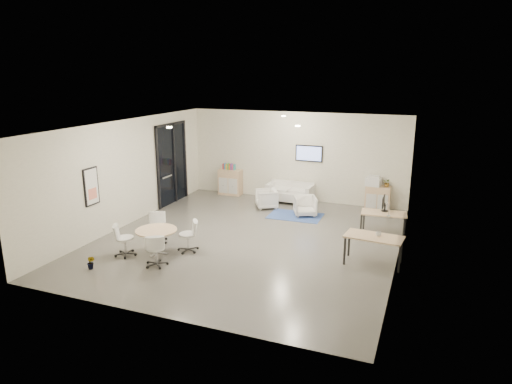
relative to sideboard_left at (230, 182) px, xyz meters
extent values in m
cube|color=#55534E|center=(2.50, -4.25, -0.88)|extent=(8.00, 9.00, 0.80)
cube|color=white|center=(2.50, -4.25, 3.12)|extent=(8.00, 9.00, 0.80)
cube|color=silver|center=(2.50, 0.65, 1.12)|extent=(8.00, 0.80, 3.20)
cube|color=silver|center=(2.50, -9.15, 1.12)|extent=(8.00, 0.80, 3.20)
cube|color=silver|center=(-1.90, -4.25, 1.12)|extent=(0.80, 9.00, 3.20)
cube|color=silver|center=(6.90, -4.25, 1.12)|extent=(0.80, 9.00, 3.20)
cube|color=black|center=(-1.46, -1.75, 0.94)|extent=(0.02, 1.90, 2.85)
cube|color=black|center=(-1.44, -1.75, 2.33)|extent=(0.06, 1.90, 0.08)
cube|color=black|center=(-1.44, -2.66, 0.94)|extent=(0.06, 0.08, 2.85)
cube|color=black|center=(-1.44, -0.84, 0.94)|extent=(0.06, 0.08, 2.85)
cube|color=black|center=(-1.44, -1.60, 0.94)|extent=(0.06, 0.07, 2.85)
cube|color=#B2B2B7|center=(-1.40, -2.20, 0.57)|extent=(0.04, 0.60, 0.05)
cube|color=black|center=(-1.48, -5.85, 1.07)|extent=(0.04, 0.54, 1.04)
cube|color=white|center=(-1.45, -5.85, 1.07)|extent=(0.01, 0.46, 0.96)
cube|color=#F28167|center=(-1.45, -5.85, 0.87)|extent=(0.01, 0.32, 0.30)
cube|color=black|center=(3.00, 0.21, 1.27)|extent=(0.98, 0.05, 0.58)
cube|color=#93AAFF|center=(3.00, 0.19, 1.27)|extent=(0.90, 0.01, 0.50)
cylinder|color=#FFEAC6|center=(0.70, -5.25, 2.70)|extent=(0.14, 0.14, 0.03)
cylinder|color=#FFEAC6|center=(3.70, -3.75, 2.70)|extent=(0.14, 0.14, 0.03)
cylinder|color=#FFEAC6|center=(2.50, -1.25, 2.70)|extent=(0.14, 0.14, 0.03)
cube|color=tan|center=(0.00, 0.00, 0.00)|extent=(0.86, 0.43, 0.97)
cube|color=silver|center=(-0.20, -0.22, -0.10)|extent=(0.36, 0.02, 0.58)
cube|color=silver|center=(0.20, -0.22, -0.10)|extent=(0.36, 0.02, 0.58)
cube|color=tan|center=(5.49, 0.03, -0.07)|extent=(0.82, 0.38, 0.82)
cube|color=silver|center=(5.31, -0.17, -0.16)|extent=(0.34, 0.02, 0.49)
cube|color=silver|center=(5.68, -0.17, -0.16)|extent=(0.34, 0.02, 0.49)
cube|color=red|center=(-0.27, 0.00, 0.60)|extent=(0.04, 0.14, 0.22)
cube|color=#337FCC|center=(-0.21, 0.00, 0.60)|extent=(0.04, 0.14, 0.22)
cube|color=gold|center=(-0.14, 0.00, 0.60)|extent=(0.04, 0.14, 0.22)
cube|color=#4CB24C|center=(-0.08, 0.00, 0.60)|extent=(0.04, 0.14, 0.22)
cube|color=#CC6619|center=(-0.01, 0.00, 0.60)|extent=(0.04, 0.14, 0.22)
cube|color=purple|center=(0.05, 0.00, 0.60)|extent=(0.04, 0.14, 0.22)
cube|color=#E54C7F|center=(0.12, 0.00, 0.60)|extent=(0.04, 0.14, 0.22)
cube|color=teal|center=(0.18, 0.00, 0.60)|extent=(0.04, 0.14, 0.22)
cube|color=white|center=(5.32, 0.03, 0.48)|extent=(0.54, 0.47, 0.29)
cube|color=white|center=(5.32, 0.03, 0.65)|extent=(0.40, 0.35, 0.06)
cube|color=silver|center=(2.46, -0.21, -0.23)|extent=(1.65, 0.87, 0.30)
cube|color=silver|center=(2.46, 0.11, 0.07)|extent=(1.63, 0.24, 0.30)
cube|color=silver|center=(1.72, -0.21, -0.08)|extent=(0.17, 0.81, 0.61)
cube|color=silver|center=(3.20, -0.21, -0.08)|extent=(0.17, 0.81, 0.61)
cube|color=navy|center=(3.10, -1.71, -0.48)|extent=(1.73, 1.17, 0.01)
imported|color=silver|center=(1.90, -1.17, -0.13)|extent=(0.90, 0.92, 0.70)
imported|color=silver|center=(3.37, -1.52, -0.13)|extent=(0.89, 0.87, 0.71)
cube|color=tan|center=(5.95, -2.46, 0.16)|extent=(1.32, 0.75, 0.04)
cube|color=black|center=(5.37, -2.73, -0.17)|extent=(0.05, 0.05, 0.62)
cube|color=black|center=(6.54, -2.73, -0.17)|extent=(0.05, 0.05, 0.62)
cube|color=black|center=(5.37, -2.18, -0.17)|extent=(0.05, 0.05, 0.62)
cube|color=black|center=(6.54, -2.18, -0.17)|extent=(0.05, 0.05, 0.62)
cube|color=tan|center=(5.95, -4.69, 0.21)|extent=(1.44, 0.82, 0.04)
cube|color=black|center=(5.31, -4.98, -0.15)|extent=(0.05, 0.05, 0.68)
cube|color=black|center=(6.59, -4.98, -0.15)|extent=(0.05, 0.05, 0.68)
cube|color=black|center=(5.31, -4.40, -0.15)|extent=(0.05, 0.05, 0.68)
cube|color=black|center=(6.59, -4.40, -0.15)|extent=(0.05, 0.05, 0.68)
cylinder|color=black|center=(5.95, -2.31, 0.19)|extent=(0.20, 0.20, 0.02)
cube|color=black|center=(5.95, -2.31, 0.31)|extent=(0.04, 0.03, 0.24)
cube|color=black|center=(5.90, -2.31, 0.46)|extent=(0.03, 0.50, 0.32)
cylinder|color=tan|center=(0.65, -6.03, 0.14)|extent=(1.06, 1.06, 0.04)
cylinder|color=#B2B2B7|center=(0.65, -6.03, -0.18)|extent=(0.10, 0.10, 0.61)
cube|color=#B2B2B7|center=(0.65, -6.03, -0.47)|extent=(0.62, 0.06, 0.03)
cube|color=#B2B2B7|center=(0.65, -6.03, -0.47)|extent=(0.06, 0.62, 0.03)
imported|color=#3F7F3F|center=(5.77, 0.02, 0.45)|extent=(0.35, 0.36, 0.23)
imported|color=#3F7F3F|center=(-0.26, -7.46, -0.41)|extent=(0.24, 0.37, 0.15)
imported|color=white|center=(6.05, -4.65, 0.30)|extent=(0.14, 0.12, 0.13)
camera|label=1|loc=(7.05, -15.41, 4.09)|focal=32.00mm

